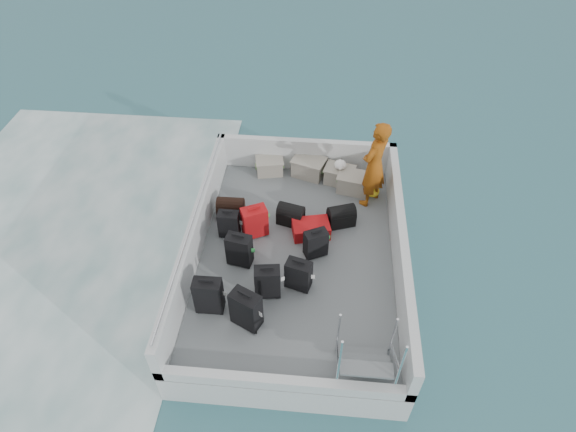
# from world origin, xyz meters

# --- Properties ---
(ground) EXTENTS (160.00, 160.00, 0.00)m
(ground) POSITION_xyz_m (0.00, 0.00, 0.00)
(ground) COLOR #16404F
(ground) RESTS_ON ground
(wake_foam) EXTENTS (10.00, 10.00, 0.00)m
(wake_foam) POSITION_xyz_m (-4.80, 0.00, 0.00)
(wake_foam) COLOR white
(wake_foam) RESTS_ON ground
(ferry_hull) EXTENTS (3.60, 5.00, 0.60)m
(ferry_hull) POSITION_xyz_m (0.00, 0.00, 0.30)
(ferry_hull) COLOR silver
(ferry_hull) RESTS_ON ground
(deck) EXTENTS (3.30, 4.70, 0.02)m
(deck) POSITION_xyz_m (0.00, 0.00, 0.61)
(deck) COLOR slate
(deck) RESTS_ON ferry_hull
(deck_fittings) EXTENTS (3.60, 5.00, 0.90)m
(deck_fittings) POSITION_xyz_m (0.35, -0.32, 0.99)
(deck_fittings) COLOR silver
(deck_fittings) RESTS_ON deck
(suitcase_0) EXTENTS (0.43, 0.25, 0.67)m
(suitcase_0) POSITION_xyz_m (-1.25, -1.25, 0.95)
(suitcase_0) COLOR black
(suitcase_0) RESTS_ON deck
(suitcase_1) EXTENTS (0.45, 0.31, 0.62)m
(suitcase_1) POSITION_xyz_m (-0.94, -0.27, 0.93)
(suitcase_1) COLOR black
(suitcase_1) RESTS_ON deck
(suitcase_2) EXTENTS (0.37, 0.23, 0.54)m
(suitcase_2) POSITION_xyz_m (-1.23, 0.36, 0.89)
(suitcase_2) COLOR black
(suitcase_2) RESTS_ON deck
(suitcase_3) EXTENTS (0.52, 0.43, 0.68)m
(suitcase_3) POSITION_xyz_m (-0.65, -1.45, 0.96)
(suitcase_3) COLOR black
(suitcase_3) RESTS_ON deck
(suitcase_4) EXTENTS (0.43, 0.29, 0.60)m
(suitcase_4) POSITION_xyz_m (-0.39, -0.88, 0.92)
(suitcase_4) COLOR black
(suitcase_4) RESTS_ON deck
(suitcase_5) EXTENTS (0.51, 0.43, 0.61)m
(suitcase_5) POSITION_xyz_m (-0.78, 0.42, 0.92)
(suitcase_5) COLOR #B60E16
(suitcase_5) RESTS_ON deck
(suitcase_6) EXTENTS (0.46, 0.34, 0.57)m
(suitcase_6) POSITION_xyz_m (0.08, -0.68, 0.90)
(suitcase_6) COLOR black
(suitcase_6) RESTS_ON deck
(suitcase_7) EXTENTS (0.44, 0.37, 0.54)m
(suitcase_7) POSITION_xyz_m (0.33, 0.03, 0.89)
(suitcase_7) COLOR black
(suitcase_7) RESTS_ON deck
(suitcase_8) EXTENTS (0.74, 0.57, 0.26)m
(suitcase_8) POSITION_xyz_m (0.22, 0.52, 0.75)
(suitcase_8) COLOR #B60E16
(suitcase_8) RESTS_ON deck
(duffel_0) EXTENTS (0.50, 0.31, 0.32)m
(duffel_0) POSITION_xyz_m (-1.30, 0.86, 0.78)
(duffel_0) COLOR black
(duffel_0) RESTS_ON deck
(duffel_1) EXTENTS (0.53, 0.41, 0.32)m
(duffel_1) POSITION_xyz_m (-0.17, 0.79, 0.78)
(duffel_1) COLOR black
(duffel_1) RESTS_ON deck
(duffel_2) EXTENTS (0.56, 0.45, 0.32)m
(duffel_2) POSITION_xyz_m (0.76, 0.84, 0.78)
(duffel_2) COLOR black
(duffel_2) RESTS_ON deck
(crate_0) EXTENTS (0.58, 0.45, 0.31)m
(crate_0) POSITION_xyz_m (-0.72, 2.20, 0.78)
(crate_0) COLOR gray
(crate_0) RESTS_ON deck
(crate_1) EXTENTS (0.71, 0.59, 0.37)m
(crate_1) POSITION_xyz_m (0.08, 2.20, 0.80)
(crate_1) COLOR gray
(crate_1) RESTS_ON deck
(crate_2) EXTENTS (0.63, 0.50, 0.33)m
(crate_2) POSITION_xyz_m (0.71, 2.02, 0.79)
(crate_2) COLOR gray
(crate_2) RESTS_ON deck
(crate_3) EXTENTS (0.66, 0.51, 0.35)m
(crate_3) POSITION_xyz_m (0.98, 1.79, 0.80)
(crate_3) COLOR gray
(crate_3) RESTS_ON deck
(yellow_bag) EXTENTS (0.28, 0.26, 0.22)m
(yellow_bag) POSITION_xyz_m (1.36, 1.68, 0.73)
(yellow_bag) COLOR yellow
(yellow_bag) RESTS_ON deck
(white_bag) EXTENTS (0.24, 0.24, 0.18)m
(white_bag) POSITION_xyz_m (0.71, 2.02, 1.04)
(white_bag) COLOR white
(white_bag) RESTS_ON crate_2
(passenger) EXTENTS (0.72, 0.78, 1.77)m
(passenger) POSITION_xyz_m (1.30, 1.51, 1.50)
(passenger) COLOR #D06413
(passenger) RESTS_ON deck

